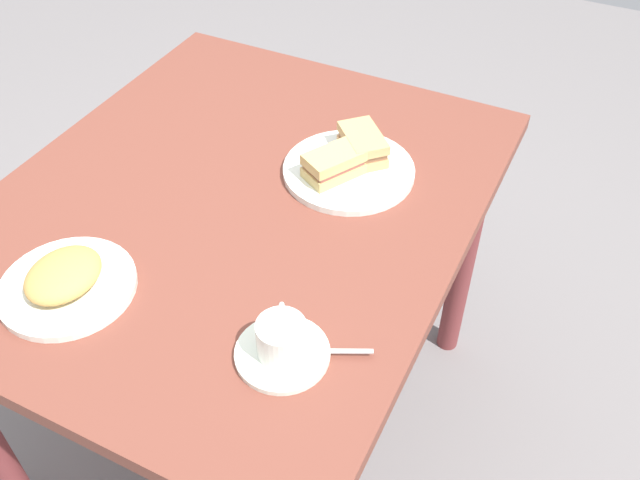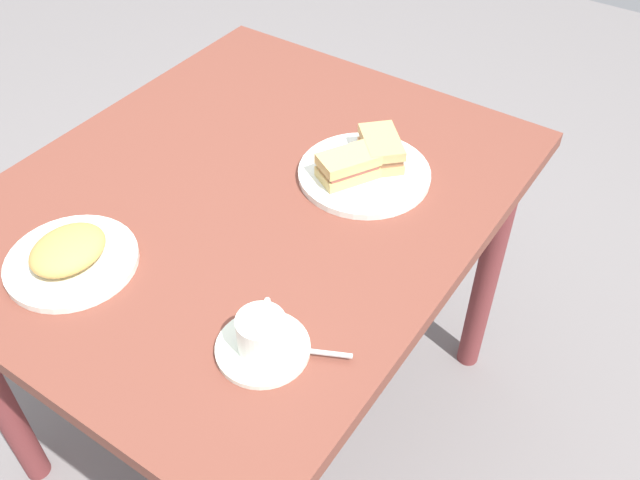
{
  "view_description": "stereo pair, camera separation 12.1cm",
  "coord_description": "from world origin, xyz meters",
  "px_view_note": "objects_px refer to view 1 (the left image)",
  "views": [
    {
      "loc": [
        0.85,
        0.6,
        1.64
      ],
      "look_at": [
        0.06,
        0.21,
        0.8
      ],
      "focal_mm": 38.9,
      "sensor_mm": 36.0,
      "label": 1
    },
    {
      "loc": [
        0.78,
        0.7,
        1.64
      ],
      "look_at": [
        0.06,
        0.21,
        0.8
      ],
      "focal_mm": 38.9,
      "sensor_mm": 36.0,
      "label": 2
    }
  ],
  "objects_px": {
    "sandwich_plate": "(349,170)",
    "side_plate": "(68,287)",
    "dining_table": "(239,240)",
    "coffee_saucer": "(282,353)",
    "sandwich_front": "(334,164)",
    "coffee_cup": "(281,337)",
    "sandwich_back": "(363,145)",
    "spoon": "(330,351)"
  },
  "relations": [
    {
      "from": "spoon",
      "to": "coffee_cup",
      "type": "bearing_deg",
      "value": -65.83
    },
    {
      "from": "sandwich_back",
      "to": "coffee_saucer",
      "type": "bearing_deg",
      "value": 9.94
    },
    {
      "from": "sandwich_plate",
      "to": "spoon",
      "type": "bearing_deg",
      "value": 20.87
    },
    {
      "from": "side_plate",
      "to": "sandwich_front",
      "type": "bearing_deg",
      "value": 149.24
    },
    {
      "from": "dining_table",
      "to": "sandwich_back",
      "type": "height_order",
      "value": "sandwich_back"
    },
    {
      "from": "sandwich_front",
      "to": "sandwich_plate",
      "type": "bearing_deg",
      "value": 152.03
    },
    {
      "from": "sandwich_plate",
      "to": "coffee_saucer",
      "type": "relative_size",
      "value": 1.79
    },
    {
      "from": "dining_table",
      "to": "coffee_saucer",
      "type": "distance_m",
      "value": 0.41
    },
    {
      "from": "sandwich_front",
      "to": "coffee_saucer",
      "type": "xyz_separation_m",
      "value": [
        0.42,
        0.11,
        -0.04
      ]
    },
    {
      "from": "dining_table",
      "to": "side_plate",
      "type": "distance_m",
      "value": 0.37
    },
    {
      "from": "sandwich_back",
      "to": "coffee_cup",
      "type": "bearing_deg",
      "value": 9.88
    },
    {
      "from": "side_plate",
      "to": "spoon",
      "type": "bearing_deg",
      "value": 98.75
    },
    {
      "from": "sandwich_back",
      "to": "side_plate",
      "type": "bearing_deg",
      "value": -28.81
    },
    {
      "from": "coffee_saucer",
      "to": "coffee_cup",
      "type": "height_order",
      "value": "coffee_cup"
    },
    {
      "from": "dining_table",
      "to": "side_plate",
      "type": "height_order",
      "value": "side_plate"
    },
    {
      "from": "coffee_saucer",
      "to": "coffee_cup",
      "type": "xyz_separation_m",
      "value": [
        -0.0,
        -0.0,
        0.04
      ]
    },
    {
      "from": "sandwich_plate",
      "to": "side_plate",
      "type": "xyz_separation_m",
      "value": [
        0.49,
        -0.29,
        0.0
      ]
    },
    {
      "from": "coffee_saucer",
      "to": "spoon",
      "type": "bearing_deg",
      "value": 115.64
    },
    {
      "from": "sandwich_plate",
      "to": "dining_table",
      "type": "bearing_deg",
      "value": -45.06
    },
    {
      "from": "dining_table",
      "to": "sandwich_front",
      "type": "height_order",
      "value": "sandwich_front"
    },
    {
      "from": "coffee_saucer",
      "to": "side_plate",
      "type": "bearing_deg",
      "value": -84.38
    },
    {
      "from": "sandwich_back",
      "to": "side_plate",
      "type": "xyz_separation_m",
      "value": [
        0.54,
        -0.3,
        -0.03
      ]
    },
    {
      "from": "spoon",
      "to": "dining_table",
      "type": "bearing_deg",
      "value": -128.16
    },
    {
      "from": "sandwich_back",
      "to": "coffee_cup",
      "type": "height_order",
      "value": "coffee_cup"
    },
    {
      "from": "coffee_cup",
      "to": "dining_table",
      "type": "bearing_deg",
      "value": -137.77
    },
    {
      "from": "spoon",
      "to": "side_plate",
      "type": "height_order",
      "value": "spoon"
    },
    {
      "from": "coffee_cup",
      "to": "sandwich_plate",
      "type": "bearing_deg",
      "value": -168.21
    },
    {
      "from": "coffee_cup",
      "to": "spoon",
      "type": "bearing_deg",
      "value": 114.17
    },
    {
      "from": "coffee_saucer",
      "to": "coffee_cup",
      "type": "bearing_deg",
      "value": -152.32
    },
    {
      "from": "sandwich_plate",
      "to": "sandwich_back",
      "type": "relative_size",
      "value": 2.0
    },
    {
      "from": "sandwich_front",
      "to": "coffee_saucer",
      "type": "height_order",
      "value": "sandwich_front"
    },
    {
      "from": "sandwich_plate",
      "to": "coffee_cup",
      "type": "distance_m",
      "value": 0.47
    },
    {
      "from": "sandwich_back",
      "to": "coffee_cup",
      "type": "xyz_separation_m",
      "value": [
        0.5,
        0.09,
        0.0
      ]
    },
    {
      "from": "sandwich_back",
      "to": "sandwich_front",
      "type": "bearing_deg",
      "value": -16.68
    },
    {
      "from": "sandwich_plate",
      "to": "side_plate",
      "type": "relative_size",
      "value": 1.15
    },
    {
      "from": "dining_table",
      "to": "spoon",
      "type": "bearing_deg",
      "value": 51.84
    },
    {
      "from": "sandwich_back",
      "to": "coffee_cup",
      "type": "distance_m",
      "value": 0.51
    },
    {
      "from": "dining_table",
      "to": "sandwich_plate",
      "type": "xyz_separation_m",
      "value": [
        -0.17,
        0.17,
        0.12
      ]
    },
    {
      "from": "dining_table",
      "to": "sandwich_back",
      "type": "distance_m",
      "value": 0.32
    },
    {
      "from": "spoon",
      "to": "sandwich_back",
      "type": "bearing_deg",
      "value": -161.92
    },
    {
      "from": "coffee_cup",
      "to": "spoon",
      "type": "xyz_separation_m",
      "value": [
        -0.03,
        0.07,
        -0.03
      ]
    },
    {
      "from": "coffee_cup",
      "to": "side_plate",
      "type": "bearing_deg",
      "value": -84.12
    }
  ]
}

